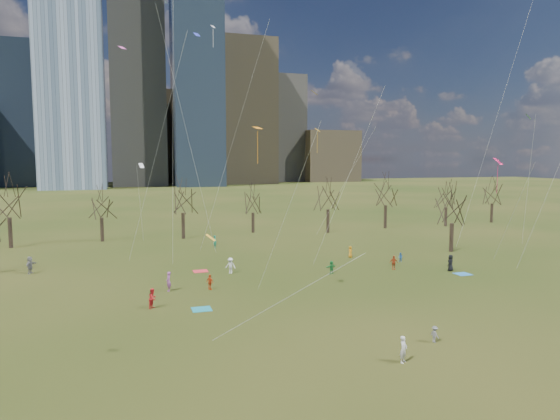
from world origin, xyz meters
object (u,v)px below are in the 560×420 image
object	(u,v)px
person_2	(153,298)
person_4	(210,282)
blanket_crimson	(200,271)
blanket_navy	(463,274)
person_1	(403,349)
blanket_teal	(202,309)

from	to	relation	value
person_2	person_4	xyz separation A→B (m)	(5.53, 4.47, -0.11)
blanket_crimson	person_4	world-z (taller)	person_4
blanket_navy	person_2	bearing A→B (deg)	-175.30
blanket_crimson	person_4	distance (m)	8.18
blanket_navy	blanket_crimson	distance (m)	28.59
blanket_crimson	person_2	bearing A→B (deg)	-114.81
person_1	person_4	size ratio (longest dim) A/B	1.13
blanket_navy	person_1	bearing A→B (deg)	-135.01
blanket_navy	person_1	world-z (taller)	person_1
blanket_teal	blanket_navy	world-z (taller)	same
blanket_crimson	person_1	size ratio (longest dim) A/B	0.96
blanket_teal	blanket_crimson	xyz separation A→B (m)	(2.02, 14.12, 0.00)
blanket_teal	person_1	world-z (taller)	person_1
blanket_navy	person_4	xyz separation A→B (m)	(-27.11, 1.78, 0.72)
blanket_navy	person_4	distance (m)	27.18
person_1	person_4	distance (m)	22.15
person_1	person_4	bearing A→B (deg)	75.60
blanket_teal	blanket_crimson	distance (m)	14.26
person_1	person_2	bearing A→B (deg)	94.30
blanket_crimson	person_2	xyz separation A→B (m)	(-5.83, -12.61, 0.83)
blanket_teal	person_4	size ratio (longest dim) A/B	1.09
person_1	person_2	world-z (taller)	person_2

